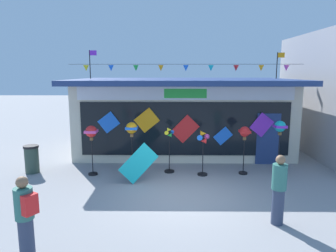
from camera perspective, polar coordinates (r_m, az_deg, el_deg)
ground_plane at (r=9.22m, az=2.33°, el=-12.85°), size 80.00×80.00×0.00m
kite_shop_building at (r=14.40m, az=2.73°, el=2.23°), size 9.34×5.96×4.53m
wind_spinner_far_left at (r=11.04m, az=-13.82°, el=-1.59°), size 0.41×0.41×1.75m
wind_spinner_left at (r=10.75m, az=-6.64°, el=-1.16°), size 0.40×0.40×1.87m
wind_spinner_center_left at (r=11.09m, az=0.25°, el=-3.94°), size 0.35×0.35×1.63m
wind_spinner_center_right at (r=10.79m, az=6.43°, el=-3.50°), size 0.45×0.35×1.59m
wind_spinner_right at (r=11.14m, az=13.81°, el=-1.75°), size 0.37×0.37×1.70m
wind_spinner_far_right at (r=11.46m, az=19.75°, el=-0.89°), size 0.40×0.40×1.90m
person_near_camera at (r=7.86m, az=19.57°, el=-10.85°), size 0.34×0.34×1.68m
person_mid_plaza at (r=6.59m, az=-24.59°, el=-14.95°), size 0.48×0.43×1.68m
trash_bin at (r=12.18m, az=-23.62°, el=-5.54°), size 0.52×0.52×0.99m
display_kite_on_ground at (r=10.21m, az=-5.40°, el=-6.78°), size 1.29×0.43×1.29m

